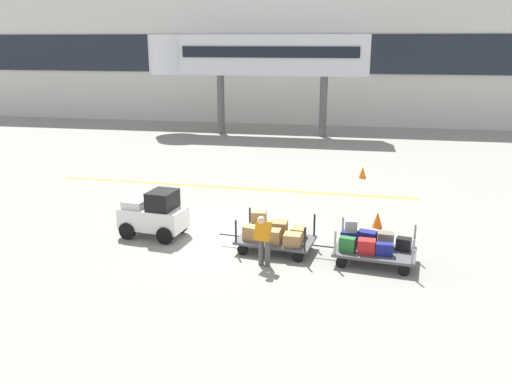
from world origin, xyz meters
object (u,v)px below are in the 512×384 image
at_px(baggage_handler, 263,238).
at_px(baggage_cart_middle, 372,246).
at_px(baggage_tug, 154,214).
at_px(baggage_cart_lead, 274,234).
at_px(safety_cone_near, 363,172).
at_px(safety_cone_far, 377,220).

bearing_deg(baggage_handler, baggage_cart_middle, 16.11).
relative_size(baggage_tug, baggage_cart_lead, 0.73).
distance_m(baggage_cart_middle, baggage_handler, 3.19).
bearing_deg(baggage_handler, safety_cone_near, 75.39).
bearing_deg(baggage_tug, baggage_cart_lead, -7.51).
height_order(baggage_cart_middle, safety_cone_near, baggage_cart_middle).
xyz_separation_m(baggage_cart_middle, baggage_handler, (-3.05, -0.88, 0.35)).
height_order(baggage_handler, safety_cone_far, baggage_handler).
bearing_deg(safety_cone_near, safety_cone_far, -86.02).
distance_m(baggage_cart_middle, safety_cone_near, 10.04).
bearing_deg(safety_cone_far, safety_cone_near, 93.98).
height_order(baggage_cart_lead, safety_cone_far, baggage_cart_lead).
xyz_separation_m(baggage_cart_middle, safety_cone_near, (-0.20, 10.03, -0.24)).
relative_size(baggage_tug, baggage_cart_middle, 0.73).
distance_m(baggage_tug, baggage_cart_middle, 7.06).
height_order(baggage_tug, baggage_handler, baggage_tug).
xyz_separation_m(baggage_cart_lead, baggage_handler, (-0.13, -1.23, 0.33)).
relative_size(baggage_cart_lead, safety_cone_far, 5.58).
xyz_separation_m(baggage_tug, safety_cone_far, (7.28, 2.24, -0.48)).
xyz_separation_m(baggage_tug, baggage_handler, (3.95, -1.77, 0.11)).
distance_m(safety_cone_near, safety_cone_far, 6.91).
distance_m(baggage_tug, safety_cone_near, 11.40).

